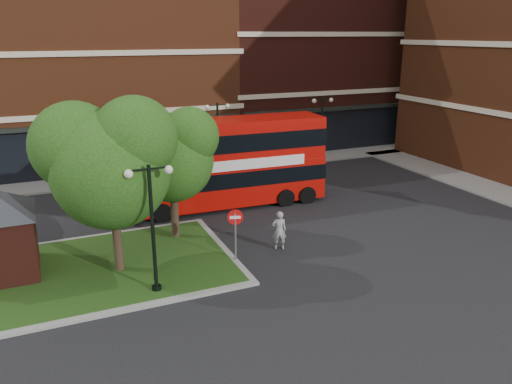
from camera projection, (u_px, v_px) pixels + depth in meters
name	position (u px, v px, depth m)	size (l,w,h in m)	color
ground	(289.00, 269.00, 20.76)	(120.00, 120.00, 0.00)	black
pavement_far	(183.00, 171.00, 35.16)	(44.00, 3.00, 0.12)	slate
terrace_far_left	(45.00, 67.00, 36.57)	(26.00, 12.00, 14.00)	brown
terrace_far_right	(308.00, 49.00, 44.59)	(18.00, 12.00, 16.00)	#471911
traffic_island	(81.00, 272.00, 20.33)	(12.60, 7.60, 0.15)	gray
tree_island_west	(107.00, 159.00, 19.05)	(5.40, 4.71, 7.21)	#2D2116
tree_island_east	(169.00, 152.00, 22.53)	(4.46, 3.90, 6.29)	#2D2116
lamp_island	(152.00, 223.00, 17.99)	(1.72, 0.36, 5.00)	black
lamp_far_left	(218.00, 136.00, 33.32)	(1.72, 0.36, 5.00)	black
lamp_far_right	(322.00, 127.00, 36.35)	(1.72, 0.36, 5.00)	black
bus	(225.00, 157.00, 27.54)	(11.36, 3.02, 4.30)	#AD0C06
woman	(279.00, 230.00, 22.42)	(0.66, 0.43, 1.81)	gray
car_silver	(143.00, 173.00, 32.01)	(1.83, 4.55, 1.55)	#AFB3B7
car_white	(252.00, 162.00, 34.90)	(1.56, 4.47, 1.47)	silver
no_entry_sign	(235.00, 225.00, 20.87)	(0.64, 0.25, 2.39)	slate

